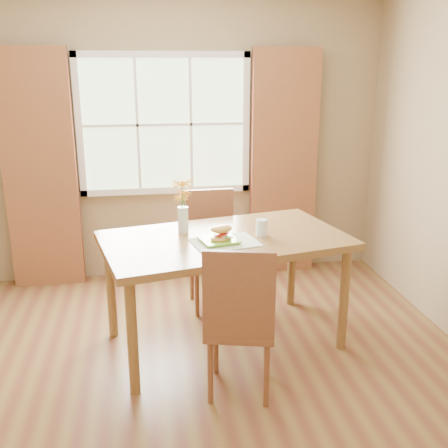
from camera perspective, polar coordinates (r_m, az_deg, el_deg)
name	(u,v)px	position (r m, az deg, el deg)	size (l,w,h in m)	color
room	(180,183)	(3.22, -4.84, 4.42)	(4.24, 3.84, 2.74)	brown
window	(164,125)	(5.04, -6.52, 10.70)	(1.62, 0.06, 1.32)	#B1CB99
curtain_left	(40,172)	(5.09, -19.39, 5.35)	(0.65, 0.08, 2.20)	maroon
curtain_right	(284,165)	(5.19, 6.54, 6.42)	(0.65, 0.08, 2.20)	maroon
dining_table	(225,248)	(3.82, 0.10, -2.67)	(1.91, 1.32, 0.85)	brown
chair_near	(240,317)	(3.26, 1.71, -10.09)	(0.52, 0.52, 1.03)	brown
chair_far	(212,243)	(4.55, -1.34, -2.12)	(0.43, 0.43, 1.01)	brown
placemat	(225,242)	(3.67, 0.09, -2.01)	(0.45, 0.33, 0.01)	beige
plate	(219,241)	(3.68, -0.59, -1.82)	(0.25, 0.25, 0.01)	#7FCE33
croissant_sandwich	(221,233)	(3.63, -0.29, -1.04)	(0.17, 0.13, 0.12)	#E8A74F
water_glass	(262,228)	(3.81, 4.12, -0.46)	(0.08, 0.08, 0.12)	silver
flower_vase	(183,201)	(3.84, -4.53, 2.53)	(0.16, 0.16, 0.40)	silver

